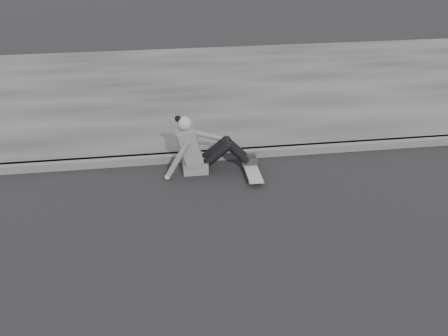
% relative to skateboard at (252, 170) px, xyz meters
% --- Properties ---
extents(ground, '(80.00, 80.00, 0.00)m').
position_rel_skateboard_xyz_m(ground, '(1.33, -1.99, -0.07)').
color(ground, black).
rests_on(ground, ground).
extents(curb, '(24.00, 0.16, 0.12)m').
position_rel_skateboard_xyz_m(curb, '(1.33, 0.59, -0.01)').
color(curb, '#4F4F4F').
rests_on(curb, ground).
extents(sidewalk, '(24.00, 6.00, 0.12)m').
position_rel_skateboard_xyz_m(sidewalk, '(1.33, 3.61, -0.01)').
color(sidewalk, '#3B3B3B').
rests_on(sidewalk, ground).
extents(skateboard, '(0.20, 0.78, 0.09)m').
position_rel_skateboard_xyz_m(skateboard, '(0.00, 0.00, 0.00)').
color(skateboard, '#A0A09B').
rests_on(skateboard, ground).
extents(seated_woman, '(1.38, 0.46, 0.88)m').
position_rel_skateboard_xyz_m(seated_woman, '(-0.73, 0.25, 0.29)').
color(seated_woman, '#5A5A5D').
rests_on(seated_woman, ground).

